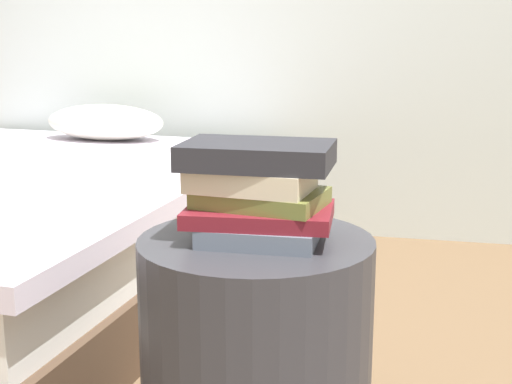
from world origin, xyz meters
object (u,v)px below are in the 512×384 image
Objects in this scene: book_slate at (262,230)px; book_cream at (251,179)px; book_maroon at (260,214)px; book_olive at (261,198)px; bed at (3,233)px; side_table at (256,364)px; book_charcoal at (255,155)px.

book_cream is (-0.02, -0.01, 0.10)m from book_slate.
book_olive reaches higher than book_maroon.
book_cream reaches higher than book_maroon.
bed reaches higher than book_slate.
book_olive is 0.04m from book_cream.
book_olive is at bearing 120.36° from book_slate.
book_maroon is at bearing -88.91° from book_olive.
side_table is (1.14, -0.89, 0.04)m from bed.
side_table is at bearing 12.77° from book_cream.
book_maroon is (1.14, -0.89, 0.36)m from bed.
book_slate is at bearing 20.44° from book_cream.
book_charcoal is at bearing -33.50° from bed.
book_charcoal is at bearing 108.52° from side_table.
book_cream is at bearing -173.77° from side_table.
book_olive is 1.04× the size of book_cream.
bed is 8.69× the size of book_olive.
bed is at bearing 141.58° from book_slate.
bed is at bearing 148.12° from book_cream.
bed is at bearing 141.88° from side_table.
book_charcoal is (-0.00, 0.01, 0.44)m from side_table.
book_maroon is (-0.00, 0.00, 0.03)m from book_slate.
book_charcoal reaches higher than book_olive.
book_cream is at bearing -165.42° from book_maroon.
book_charcoal is at bearing -175.62° from book_olive.
book_slate is at bearing -33.35° from bed.
book_maroon is 0.98× the size of book_charcoal.
book_cream reaches higher than bed.
book_maroon is (0.01, 0.00, 0.32)m from side_table.
book_olive is (1.14, -0.88, 0.39)m from bed.
side_table is 0.39m from book_cream.
book_maroon is at bearing 33.01° from side_table.
book_cream is (-0.01, -0.00, 0.39)m from side_table.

